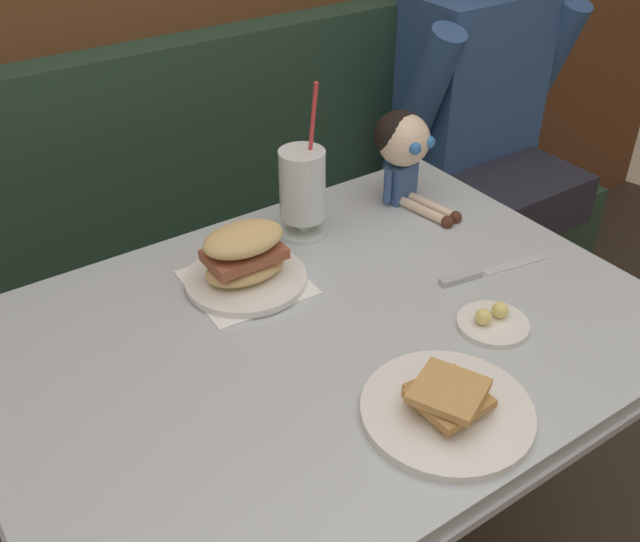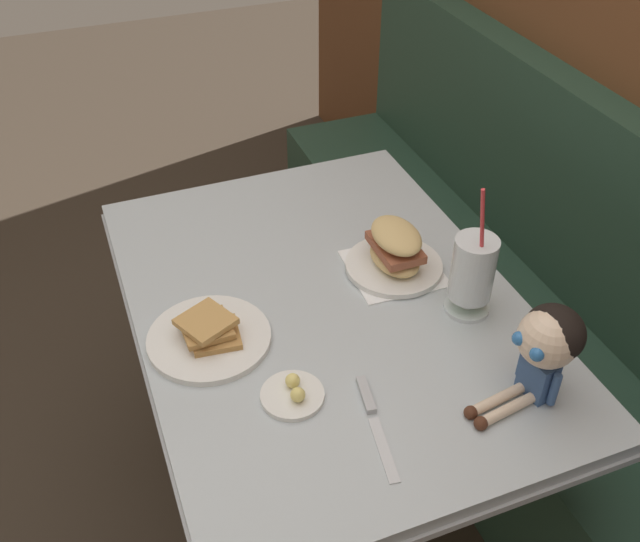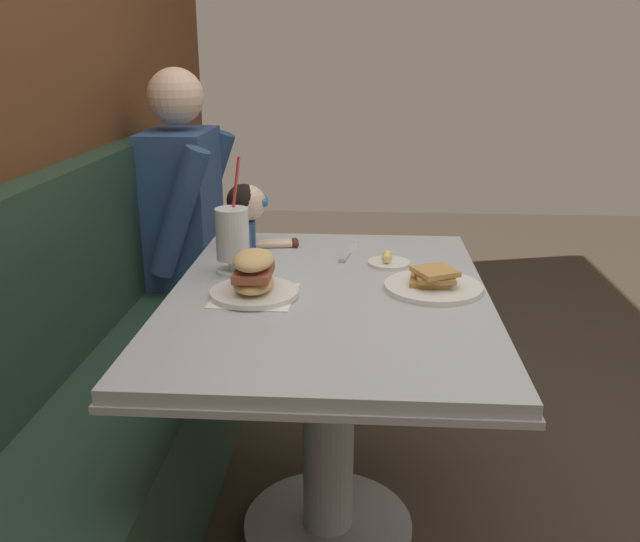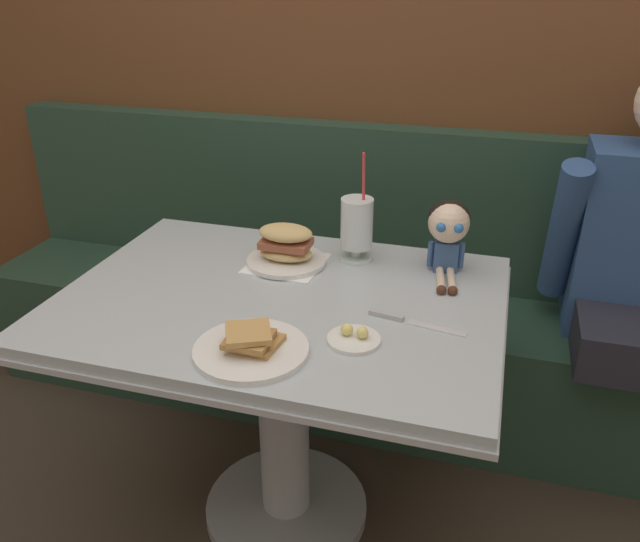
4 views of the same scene
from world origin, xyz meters
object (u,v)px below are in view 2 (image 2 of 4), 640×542
Objects in this scene: milkshake_glass at (472,273)px; butter_knife at (371,409)px; toast_plate at (209,335)px; sandwich_plate at (395,253)px; butter_saucer at (293,394)px; seated_doll at (547,343)px.

butter_knife is at bearing -59.39° from milkshake_glass.
sandwich_plate is at bearing 99.68° from toast_plate.
butter_saucer is at bearing 28.11° from toast_plate.
sandwich_plate reaches higher than butter_knife.
sandwich_plate is at bearing -168.96° from seated_doll.
milkshake_glass is 2.63× the size of butter_saucer.
toast_plate is at bearing -123.52° from seated_doll.
milkshake_glass reaches higher than toast_plate.
seated_doll is at bearing 56.48° from toast_plate.
seated_doll is (0.35, 0.53, 0.11)m from toast_plate.
sandwich_plate is 0.94× the size of butter_knife.
toast_plate is 0.45m from sandwich_plate.
butter_knife is 0.33m from seated_doll.
seated_doll is at bearing 11.04° from sandwich_plate.
butter_knife is (0.08, 0.12, -0.00)m from butter_saucer.
sandwich_plate is 0.44m from butter_saucer.
toast_plate is 0.36m from butter_knife.
butter_saucer is (0.20, 0.11, -0.01)m from toast_plate.
butter_saucer is at bearing -50.83° from sandwich_plate.
toast_plate reaches higher than butter_knife.
milkshake_glass is 0.25m from seated_doll.
toast_plate is 2.08× the size of butter_saucer.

